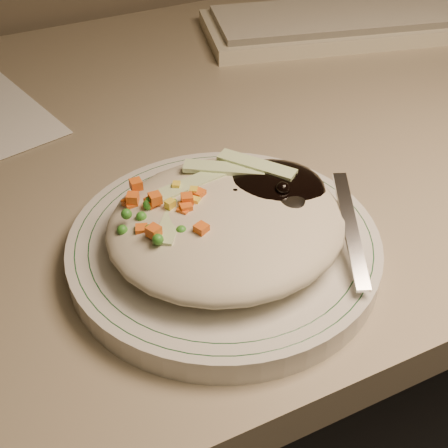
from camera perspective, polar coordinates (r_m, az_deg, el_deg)
name	(u,v)px	position (r m, az deg, el deg)	size (l,w,h in m)	color
desk	(222,256)	(0.82, -0.22, -2.93)	(1.40, 0.70, 0.74)	gray
plate	(224,248)	(0.51, 0.00, -2.23)	(0.26, 0.26, 0.02)	silver
plate_rim	(224,239)	(0.51, 0.00, -1.39)	(0.24, 0.24, 0.00)	#144723
meal	(229,218)	(0.49, 0.49, 0.59)	(0.21, 0.19, 0.05)	#AFA78E
keyboard	(352,22)	(0.94, 11.64, 17.65)	(0.44, 0.25, 0.03)	beige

